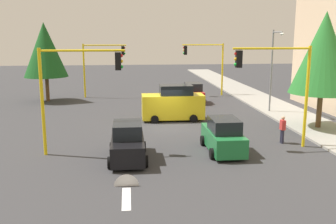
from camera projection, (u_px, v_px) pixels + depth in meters
The scene contains 15 objects.
ground_plane at pixel (168, 126), 27.59m from camera, with size 120.00×120.00×0.00m, color #353538.
sidewalk_kerb at pixel (279, 109), 33.52m from camera, with size 80.00×4.00×0.15m, color gray.
lane_arrow_near at pixel (126, 191), 16.06m from camera, with size 2.40×1.10×1.10m.
traffic_signal_far_left at pixel (207, 59), 41.01m from camera, with size 0.36×4.59×5.70m.
traffic_signal_near_left at pixel (279, 77), 21.49m from camera, with size 0.36×4.59×5.96m.
traffic_signal_near_right at pixel (75, 80), 20.33m from camera, with size 0.36×4.59×5.88m.
traffic_signal_far_right at pixel (101, 60), 39.85m from camera, with size 0.36×4.59×5.69m.
street_lamp_curbside at pixel (274, 62), 31.18m from camera, with size 2.15×0.28×7.00m.
tree_roadside_near at pixel (324, 53), 25.65m from camera, with size 4.45×4.45×8.14m.
tree_opposite_side at pixel (45, 50), 37.14m from camera, with size 4.29×4.29×7.84m.
delivery_van_yellow at pixel (173, 104), 29.35m from camera, with size 2.22×4.80×2.77m.
car_green at pixel (223, 136), 21.36m from camera, with size 4.19×2.03×1.98m.
car_red at pixel (193, 94), 37.20m from camera, with size 3.92×2.06×1.98m.
car_black at pixel (128, 143), 20.02m from camera, with size 4.16×2.02×1.98m.
pedestrian_crossing at pixel (283, 129), 23.05m from camera, with size 0.40×0.24×1.70m.
Camera 1 is at (26.68, -2.81, 6.50)m, focal length 40.20 mm.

